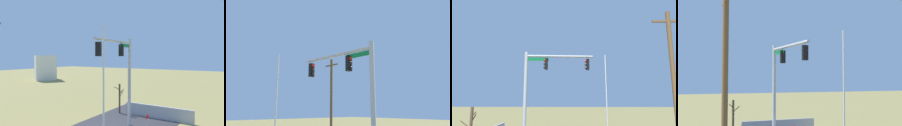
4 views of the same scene
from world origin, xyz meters
The scene contains 7 objects.
sidewalk_corner centered at (3.63, -0.30, 0.00)m, with size 6.00×6.00×0.01m, color #B7B5AD.
retaining_fence centered at (5.89, -1.76, 0.65)m, with size 0.20×6.95×1.29m, color #A8A8AD.
signal_mast centered at (1.27, -0.42, 5.27)m, with size 5.88×0.79×7.75m.
flagpole centered at (-4.49, -2.47, 3.96)m, with size 0.10×0.10×7.93m, color silver.
bare_tree centered at (5.65, 2.49, 1.67)m, with size 1.27×1.02×3.21m.
open_sign centered at (2.64, -2.04, 0.91)m, with size 0.56×0.04×1.22m.
distant_building centered at (23.22, 35.74, 3.19)m, with size 6.56×4.94×6.39m, color silver.
Camera 1 is at (-13.95, -9.08, 6.24)m, focal length 33.74 mm.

